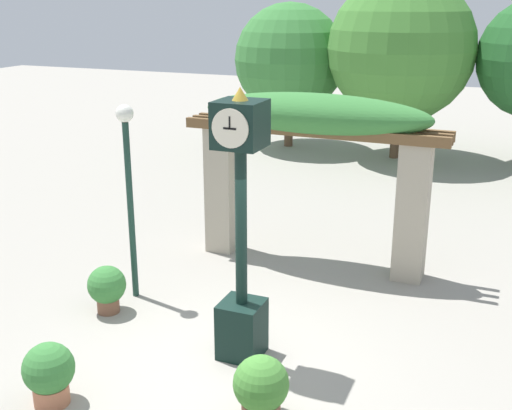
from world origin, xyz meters
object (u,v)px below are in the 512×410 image
object	(u,v)px
potted_plant_far_right	(261,387)
lamp_post	(128,173)
potted_plant_far_left	(49,372)
pedestal_clock	(241,239)
potted_plant_near_left	(107,287)

from	to	relation	value
potted_plant_far_right	lamp_post	xyz separation A→B (m)	(-3.09, 2.20, 1.65)
potted_plant_far_left	potted_plant_far_right	size ratio (longest dim) A/B	1.00
pedestal_clock	potted_plant_near_left	distance (m)	2.75
potted_plant_far_right	lamp_post	distance (m)	4.14
pedestal_clock	potted_plant_near_left	xyz separation A→B (m)	(-2.41, 0.36, -1.27)
pedestal_clock	potted_plant_far_right	xyz separation A→B (m)	(0.76, -1.20, -1.27)
potted_plant_far_left	potted_plant_far_right	xyz separation A→B (m)	(2.43, 0.68, -0.01)
potted_plant_far_left	potted_plant_near_left	bearing A→B (deg)	108.38
potted_plant_far_right	lamp_post	world-z (taller)	lamp_post
pedestal_clock	potted_plant_far_right	world-z (taller)	pedestal_clock
potted_plant_far_right	lamp_post	bearing A→B (deg)	144.51
potted_plant_near_left	lamp_post	xyz separation A→B (m)	(0.08, 0.65, 1.65)
potted_plant_near_left	lamp_post	size ratio (longest dim) A/B	0.24
potted_plant_far_left	potted_plant_far_right	world-z (taller)	potted_plant_far_right
potted_plant_near_left	potted_plant_far_left	size ratio (longest dim) A/B	0.96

